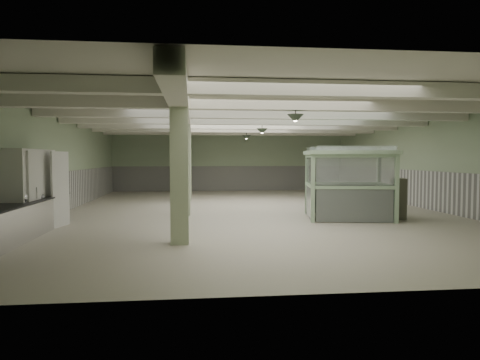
{
  "coord_description": "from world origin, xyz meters",
  "views": [
    {
      "loc": [
        -2.17,
        -16.07,
        2.02
      ],
      "look_at": [
        -0.68,
        -2.36,
        1.3
      ],
      "focal_mm": 32.0,
      "sensor_mm": 36.0,
      "label": 1
    }
  ],
  "objects": [
    {
      "name": "beam_c",
      "position": [
        0.0,
        -2.5,
        3.42
      ],
      "size": [
        13.9,
        0.35,
        0.32
      ],
      "primitive_type": "cube",
      "color": "silver",
      "rests_on": "ceiling"
    },
    {
      "name": "column_d",
      "position": [
        -2.5,
        8.0,
        1.8
      ],
      "size": [
        0.42,
        0.42,
        3.6
      ],
      "primitive_type": "cube",
      "color": "beige",
      "rests_on": "floor"
    },
    {
      "name": "wall_back",
      "position": [
        0.0,
        10.0,
        1.8
      ],
      "size": [
        14.0,
        0.02,
        3.6
      ],
      "primitive_type": "cube",
      "color": "#A2B994",
      "rests_on": "floor"
    },
    {
      "name": "ceiling",
      "position": [
        0.0,
        0.0,
        3.6
      ],
      "size": [
        14.0,
        20.0,
        0.02
      ],
      "primitive_type": "cube",
      "color": "beige",
      "rests_on": "wall_back"
    },
    {
      "name": "beam_e",
      "position": [
        0.0,
        2.5,
        3.42
      ],
      "size": [
        13.9,
        0.35,
        0.32
      ],
      "primitive_type": "cube",
      "color": "silver",
      "rests_on": "ceiling"
    },
    {
      "name": "column_b",
      "position": [
        -2.5,
        -1.0,
        1.8
      ],
      "size": [
        0.42,
        0.42,
        3.6
      ],
      "primitive_type": "cube",
      "color": "beige",
      "rests_on": "floor"
    },
    {
      "name": "pendant_front",
      "position": [
        0.5,
        -5.0,
        3.05
      ],
      "size": [
        0.44,
        0.44,
        0.22
      ],
      "primitive_type": "cone",
      "rotation": [
        3.14,
        0.0,
        0.0
      ],
      "color": "#323F2F",
      "rests_on": "ceiling"
    },
    {
      "name": "girder",
      "position": [
        -2.5,
        0.0,
        3.38
      ],
      "size": [
        0.45,
        19.9,
        0.4
      ],
      "primitive_type": "cube",
      "color": "silver",
      "rests_on": "ceiling"
    },
    {
      "name": "wainscot_right",
      "position": [
        6.97,
        0.0,
        0.75
      ],
      "size": [
        0.05,
        19.9,
        1.5
      ],
      "primitive_type": "cube",
      "color": "white",
      "rests_on": "floor"
    },
    {
      "name": "wall_right",
      "position": [
        7.0,
        0.0,
        1.8
      ],
      "size": [
        0.02,
        20.0,
        3.6
      ],
      "primitive_type": "cube",
      "color": "#A2B994",
      "rests_on": "floor"
    },
    {
      "name": "wainscot_back",
      "position": [
        0.0,
        9.97,
        0.75
      ],
      "size": [
        13.9,
        0.05,
        1.5
      ],
      "primitive_type": "cube",
      "color": "white",
      "rests_on": "floor"
    },
    {
      "name": "pendant_back",
      "position": [
        0.5,
        5.5,
        3.05
      ],
      "size": [
        0.44,
        0.44,
        0.22
      ],
      "primitive_type": "cone",
      "rotation": [
        3.14,
        0.0,
        0.0
      ],
      "color": "#323F2F",
      "rests_on": "ceiling"
    },
    {
      "name": "veg_colander",
      "position": [
        -6.47,
        -3.9,
        1.01
      ],
      "size": [
        0.54,
        0.54,
        0.23
      ],
      "primitive_type": null,
      "rotation": [
        0.0,
        0.0,
        -0.08
      ],
      "color": "#404145",
      "rests_on": "prep_counter"
    },
    {
      "name": "filing_cabinet",
      "position": [
        4.55,
        -2.67,
        0.67
      ],
      "size": [
        0.59,
        0.72,
        1.34
      ],
      "primitive_type": "cube",
      "rotation": [
        0.0,
        0.0,
        -0.3
      ],
      "color": "#545547",
      "rests_on": "floor"
    },
    {
      "name": "beam_d",
      "position": [
        0.0,
        0.0,
        3.42
      ],
      "size": [
        13.9,
        0.35,
        0.32
      ],
      "primitive_type": "cube",
      "color": "silver",
      "rests_on": "ceiling"
    },
    {
      "name": "wall_front",
      "position": [
        0.0,
        -10.0,
        1.8
      ],
      "size": [
        14.0,
        0.02,
        3.6
      ],
      "primitive_type": "cube",
      "color": "#A2B994",
      "rests_on": "floor"
    },
    {
      "name": "wainscot_left",
      "position": [
        -6.97,
        0.0,
        0.75
      ],
      "size": [
        0.05,
        19.9,
        1.5
      ],
      "primitive_type": "cube",
      "color": "white",
      "rests_on": "floor"
    },
    {
      "name": "walkin_cooler",
      "position": [
        -6.62,
        -3.84,
        1.15
      ],
      "size": [
        0.9,
        2.51,
        2.31
      ],
      "color": "silver",
      "rests_on": "floor"
    },
    {
      "name": "column_c",
      "position": [
        -2.5,
        4.0,
        1.8
      ],
      "size": [
        0.42,
        0.42,
        3.6
      ],
      "primitive_type": "cube",
      "color": "beige",
      "rests_on": "floor"
    },
    {
      "name": "pitcher_far",
      "position": [
        -6.39,
        -4.96,
        1.06
      ],
      "size": [
        0.26,
        0.28,
        0.31
      ],
      "primitive_type": null,
      "rotation": [
        0.0,
        0.0,
        0.2
      ],
      "color": "silver",
      "rests_on": "prep_counter"
    },
    {
      "name": "beam_b",
      "position": [
        0.0,
        -5.0,
        3.42
      ],
      "size": [
        13.9,
        0.35,
        0.32
      ],
      "primitive_type": "cube",
      "color": "silver",
      "rests_on": "ceiling"
    },
    {
      "name": "floor",
      "position": [
        0.0,
        0.0,
        0.0
      ],
      "size": [
        20.0,
        20.0,
        0.0
      ],
      "primitive_type": "plane",
      "color": "#BDB7A6",
      "rests_on": "ground"
    },
    {
      "name": "beam_f",
      "position": [
        0.0,
        5.0,
        3.42
      ],
      "size": [
        13.9,
        0.35,
        0.32
      ],
      "primitive_type": "cube",
      "color": "silver",
      "rests_on": "ceiling"
    },
    {
      "name": "guard_booth",
      "position": [
        2.96,
        -2.33,
        1.58
      ],
      "size": [
        3.17,
        2.83,
        2.39
      ],
      "rotation": [
        0.0,
        0.0,
        -0.18
      ],
      "color": "#A0C39C",
      "rests_on": "floor"
    },
    {
      "name": "pitcher_near",
      "position": [
        -6.6,
        -4.43,
        1.03
      ],
      "size": [
        0.25,
        0.26,
        0.27
      ],
      "primitive_type": null,
      "rotation": [
        0.0,
        0.0,
        0.41
      ],
      "color": "silver",
      "rests_on": "prep_counter"
    },
    {
      "name": "orange_bowl",
      "position": [
        -6.51,
        -2.28,
        0.95
      ],
      "size": [
        0.32,
        0.32,
        0.09
      ],
      "primitive_type": "cylinder",
      "rotation": [
        0.0,
        0.0,
        0.29
      ],
      "color": "#B2B2B7",
      "rests_on": "prep_counter"
    },
    {
      "name": "column_a",
      "position": [
        -2.5,
        -6.0,
        1.8
      ],
      "size": [
        0.42,
        0.42,
        3.6
      ],
      "primitive_type": "cube",
      "color": "beige",
      "rests_on": "floor"
    },
    {
      "name": "prep_counter",
      "position": [
        -6.54,
        -4.48,
        0.46
      ],
      "size": [
        0.89,
        5.09,
        0.91
      ],
      "color": "silver",
      "rests_on": "floor"
    },
    {
      "name": "pendant_mid",
      "position": [
        0.5,
        0.5,
        3.05
      ],
      "size": [
        0.44,
        0.44,
        0.22
      ],
      "primitive_type": "cone",
      "rotation": [
        3.14,
        0.0,
        0.0
      ],
      "color": "#323F2F",
      "rests_on": "ceiling"
    },
    {
      "name": "wall_left",
      "position": [
        -7.0,
        0.0,
        1.8
      ],
      "size": [
        0.02,
        20.0,
        3.6
      ],
      "primitive_type": "cube",
      "color": "#A2B994",
      "rests_on": "floor"
    },
    {
      "name": "beam_a",
      "position": [
        0.0,
        -7.5,
        3.42
      ],
      "size": [
        13.9,
        0.35,
        0.32
      ],
      "primitive_type": "cube",
      "color": "silver",
      "rests_on": "ceiling"
    },
    {
      "name": "beam_g",
      "position": [
        0.0,
        7.5,
        3.42
      ],
      "size": [
        13.9,
        0.35,
        0.32
      ],
      "primitive_type": "cube",
      "color": "silver",
      "rests_on": "ceiling"
    }
  ]
}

